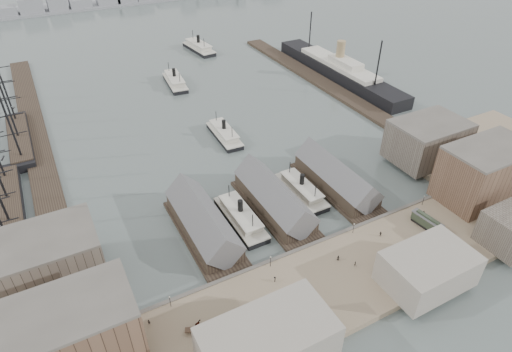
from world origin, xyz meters
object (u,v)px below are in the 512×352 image
horse_cart_right (390,274)px  ocean_steamer (339,69)px  tram (427,222)px  horse_cart_left (196,325)px  horse_cart_center (282,308)px  ferry_docked_west (241,217)px

horse_cart_right → ocean_steamer: bearing=-15.4°
ocean_steamer → tram: bearing=-114.7°
horse_cart_left → horse_cart_center: horse_cart_center is taller
ferry_docked_west → tram: 59.84m
horse_cart_center → horse_cart_right: horse_cart_center is taller
tram → horse_cart_center: bearing=179.4°
ocean_steamer → ferry_docked_west: bearing=-140.6°
horse_cart_left → horse_cart_right: bearing=-78.0°
horse_cart_center → horse_cart_right: 33.05m
ferry_docked_west → horse_cart_right: 49.63m
horse_cart_left → horse_cart_center: bearing=-82.2°
horse_cart_center → horse_cart_right: bearing=-100.2°
ocean_steamer → horse_cart_center: (-111.95, -124.39, -1.58)m
ferry_docked_west → ocean_steamer: (105.00, 86.34, 2.18)m
ferry_docked_west → horse_cart_left: bearing=-131.3°
tram → horse_cart_center: (-57.36, -5.86, -1.10)m
ocean_steamer → tram: size_ratio=9.41×
horse_cart_left → ocean_steamer: bearing=-25.9°
tram → ocean_steamer: bearing=58.9°
tram → horse_cart_left: 78.91m
tram → horse_cart_left: tram is taller
ocean_steamer → horse_cart_center: bearing=-132.0°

